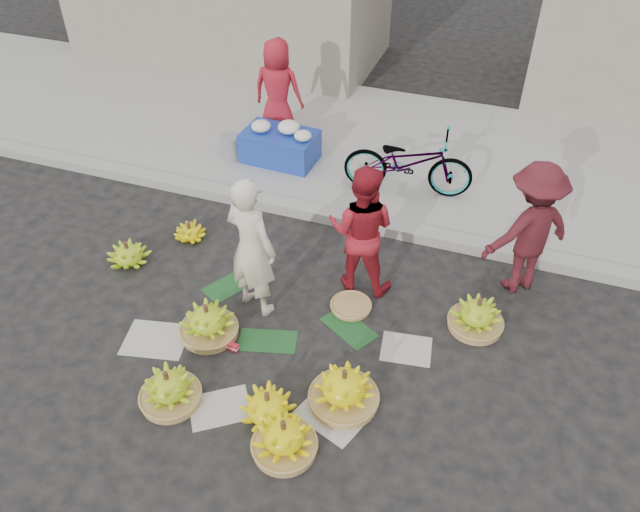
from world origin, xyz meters
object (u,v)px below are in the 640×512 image
(banana_bunch_4, at_px, (344,389))
(flower_table, at_px, (280,144))
(vendor_cream, at_px, (251,247))
(banana_bunch_0, at_px, (208,322))
(bicycle, at_px, (408,162))

(banana_bunch_4, distance_m, flower_table, 4.64)
(banana_bunch_4, height_order, vendor_cream, vendor_cream)
(banana_bunch_0, relative_size, bicycle, 0.36)
(bicycle, bearing_deg, flower_table, 76.32)
(flower_table, bearing_deg, bicycle, -2.90)
(flower_table, bearing_deg, vendor_cream, -70.44)
(vendor_cream, distance_m, flower_table, 3.18)
(banana_bunch_4, distance_m, vendor_cream, 1.86)
(banana_bunch_0, bearing_deg, vendor_cream, 62.75)
(banana_bunch_4, xyz_separation_m, vendor_cream, (-1.41, 1.00, 0.68))
(flower_table, height_order, bicycle, bicycle)
(banana_bunch_0, height_order, vendor_cream, vendor_cream)
(flower_table, relative_size, bicycle, 0.63)
(vendor_cream, distance_m, bicycle, 3.04)
(vendor_cream, bearing_deg, bicycle, -94.48)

